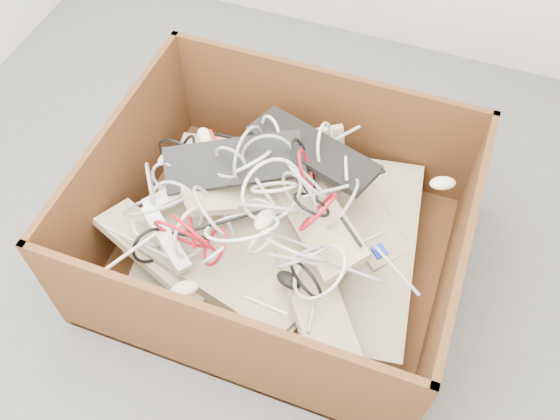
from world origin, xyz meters
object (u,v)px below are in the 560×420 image
(cardboard_box, at_px, (274,238))
(power_strip_left, at_px, (184,190))
(power_strip_right, at_px, (166,238))
(vga_plug, at_px, (379,251))

(cardboard_box, relative_size, power_strip_left, 4.25)
(power_strip_right, bearing_deg, cardboard_box, 74.62)
(cardboard_box, height_order, power_strip_right, cardboard_box)
(power_strip_left, xyz_separation_m, vga_plug, (0.71, 0.01, -0.02))
(power_strip_left, height_order, power_strip_right, power_strip_left)
(power_strip_left, bearing_deg, power_strip_right, -127.72)
(power_strip_right, xyz_separation_m, vga_plug, (0.70, 0.19, 0.02))
(power_strip_left, height_order, vga_plug, power_strip_left)
(cardboard_box, bearing_deg, vga_plug, -7.28)
(power_strip_left, relative_size, vga_plug, 6.69)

